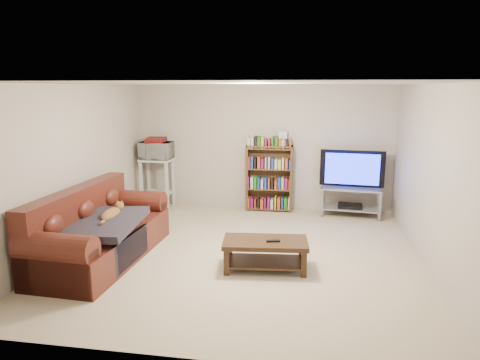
% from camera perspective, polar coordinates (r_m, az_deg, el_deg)
% --- Properties ---
extents(floor, '(5.00, 5.00, 0.00)m').
position_cam_1_polar(floor, '(6.27, 0.33, -9.78)').
color(floor, beige).
rests_on(floor, ground).
extents(ceiling, '(5.00, 5.00, 0.00)m').
position_cam_1_polar(ceiling, '(5.81, 0.36, 12.74)').
color(ceiling, white).
rests_on(ceiling, ground).
extents(wall_back, '(5.00, 0.00, 5.00)m').
position_cam_1_polar(wall_back, '(8.37, 2.96, 4.32)').
color(wall_back, beige).
rests_on(wall_back, ground).
extents(wall_front, '(5.00, 0.00, 5.00)m').
position_cam_1_polar(wall_front, '(3.55, -5.86, -6.67)').
color(wall_front, beige).
rests_on(wall_front, ground).
extents(wall_left, '(0.00, 5.00, 5.00)m').
position_cam_1_polar(wall_left, '(6.77, -21.09, 1.63)').
color(wall_left, beige).
rests_on(wall_left, ground).
extents(wall_right, '(0.00, 5.00, 5.00)m').
position_cam_1_polar(wall_right, '(6.08, 24.34, 0.24)').
color(wall_right, beige).
rests_on(wall_right, ground).
extents(sofa, '(1.12, 2.38, 1.00)m').
position_cam_1_polar(sofa, '(6.30, -18.48, -6.98)').
color(sofa, '#4C1C13').
rests_on(sofa, floor).
extents(blanket, '(0.94, 1.20, 0.19)m').
position_cam_1_polar(blanket, '(6.01, -17.80, -5.55)').
color(blanket, '#2B2731').
rests_on(blanket, sofa).
extents(cat, '(0.28, 0.65, 0.19)m').
position_cam_1_polar(cat, '(6.16, -16.87, -4.45)').
color(cat, brown).
rests_on(cat, sofa).
extents(coffee_table, '(1.14, 0.65, 0.40)m').
position_cam_1_polar(coffee_table, '(5.68, 3.38, -9.18)').
color(coffee_table, black).
rests_on(coffee_table, floor).
extents(remote, '(0.19, 0.09, 0.02)m').
position_cam_1_polar(remote, '(5.58, 4.43, -8.11)').
color(remote, black).
rests_on(remote, coffee_table).
extents(tv_stand, '(1.13, 0.59, 0.54)m').
position_cam_1_polar(tv_stand, '(8.20, 14.52, -2.17)').
color(tv_stand, '#999EA3').
rests_on(tv_stand, floor).
extents(television, '(1.18, 0.26, 0.68)m').
position_cam_1_polar(television, '(8.09, 14.71, 1.37)').
color(television, black).
rests_on(television, tv_stand).
extents(dvd_player, '(0.46, 0.34, 0.06)m').
position_cam_1_polar(dvd_player, '(8.24, 14.45, -3.36)').
color(dvd_player, black).
rests_on(dvd_player, tv_stand).
extents(bookshelf, '(0.88, 0.28, 1.28)m').
position_cam_1_polar(bookshelf, '(8.25, 3.93, 0.37)').
color(bookshelf, '#4E341B').
rests_on(bookshelf, floor).
extents(shelf_clutter, '(0.65, 0.20, 0.28)m').
position_cam_1_polar(shelf_clutter, '(8.14, 4.70, 5.35)').
color(shelf_clutter, silver).
rests_on(shelf_clutter, bookshelf).
extents(microwave_stand, '(0.63, 0.47, 0.98)m').
position_cam_1_polar(microwave_stand, '(8.63, -10.97, 0.47)').
color(microwave_stand, silver).
rests_on(microwave_stand, floor).
extents(microwave, '(0.62, 0.43, 0.33)m').
position_cam_1_polar(microwave, '(8.54, -11.11, 3.89)').
color(microwave, silver).
rests_on(microwave, microwave_stand).
extents(game_boxes, '(0.37, 0.33, 0.05)m').
position_cam_1_polar(game_boxes, '(8.51, -11.16, 5.16)').
color(game_boxes, maroon).
rests_on(game_boxes, microwave).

